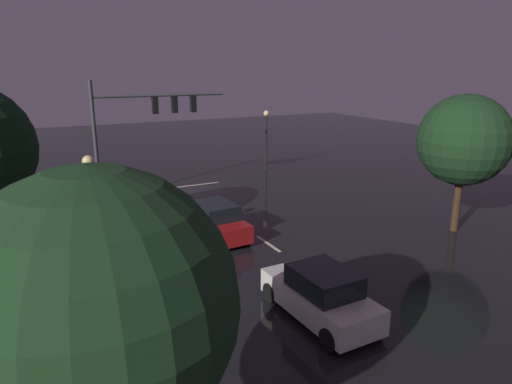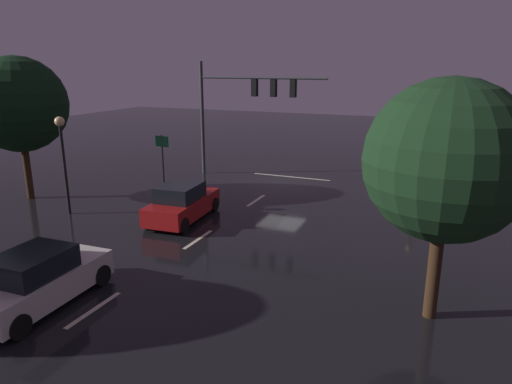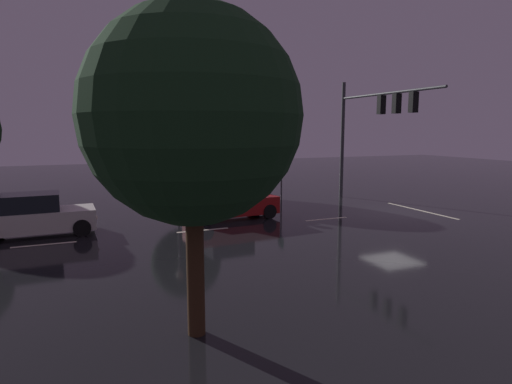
{
  "view_description": "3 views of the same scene",
  "coord_description": "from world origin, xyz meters",
  "px_view_note": "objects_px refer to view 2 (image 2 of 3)",
  "views": [
    {
      "loc": [
        9.43,
        27.12,
        7.69
      ],
      "look_at": [
        -0.56,
        7.72,
        1.8
      ],
      "focal_mm": 32.43,
      "sensor_mm": 36.0,
      "label": 1
    },
    {
      "loc": [
        -8.93,
        25.11,
        6.8
      ],
      "look_at": [
        -0.82,
        5.93,
        1.04
      ],
      "focal_mm": 32.28,
      "sensor_mm": 36.0,
      "label": 2
    },
    {
      "loc": [
        -17.12,
        14.66,
        4.16
      ],
      "look_at": [
        1.03,
        7.16,
        1.33
      ],
      "focal_mm": 30.18,
      "sensor_mm": 36.0,
      "label": 3
    }
  ],
  "objects_px": {
    "tree_right_near": "(19,105)",
    "street_lamp_right_kerb": "(62,146)",
    "traffic_signal_assembly": "(244,98)",
    "tree_left_far": "(446,161)",
    "car_distant": "(39,280)",
    "car_approaching": "(182,203)",
    "street_lamp_left_kerb": "(421,128)",
    "route_sign": "(162,150)"
  },
  "relations": [
    {
      "from": "street_lamp_left_kerb",
      "to": "route_sign",
      "type": "bearing_deg",
      "value": 28.22
    },
    {
      "from": "street_lamp_left_kerb",
      "to": "tree_right_near",
      "type": "distance_m",
      "value": 22.04
    },
    {
      "from": "traffic_signal_assembly",
      "to": "street_lamp_left_kerb",
      "type": "bearing_deg",
      "value": -162.51
    },
    {
      "from": "car_distant",
      "to": "street_lamp_right_kerb",
      "type": "height_order",
      "value": "street_lamp_right_kerb"
    },
    {
      "from": "car_distant",
      "to": "tree_left_far",
      "type": "bearing_deg",
      "value": -160.37
    },
    {
      "from": "traffic_signal_assembly",
      "to": "tree_left_far",
      "type": "height_order",
      "value": "traffic_signal_assembly"
    },
    {
      "from": "tree_right_near",
      "to": "tree_left_far",
      "type": "bearing_deg",
      "value": 167.6
    },
    {
      "from": "tree_right_near",
      "to": "street_lamp_right_kerb",
      "type": "bearing_deg",
      "value": 162.0
    },
    {
      "from": "car_distant",
      "to": "street_lamp_left_kerb",
      "type": "xyz_separation_m",
      "value": [
        -8.93,
        -20.04,
        2.45
      ]
    },
    {
      "from": "street_lamp_left_kerb",
      "to": "traffic_signal_assembly",
      "type": "bearing_deg",
      "value": 17.49
    },
    {
      "from": "street_lamp_right_kerb",
      "to": "car_distant",
      "type": "bearing_deg",
      "value": 129.36
    },
    {
      "from": "car_approaching",
      "to": "tree_left_far",
      "type": "distance_m",
      "value": 12.22
    },
    {
      "from": "car_approaching",
      "to": "street_lamp_right_kerb",
      "type": "distance_m",
      "value": 6.09
    },
    {
      "from": "traffic_signal_assembly",
      "to": "tree_right_near",
      "type": "distance_m",
      "value": 12.15
    },
    {
      "from": "car_distant",
      "to": "tree_right_near",
      "type": "height_order",
      "value": "tree_right_near"
    },
    {
      "from": "traffic_signal_assembly",
      "to": "car_distant",
      "type": "height_order",
      "value": "traffic_signal_assembly"
    },
    {
      "from": "car_approaching",
      "to": "street_lamp_left_kerb",
      "type": "xyz_separation_m",
      "value": [
        -9.18,
        -11.82,
        2.45
      ]
    },
    {
      "from": "traffic_signal_assembly",
      "to": "car_distant",
      "type": "xyz_separation_m",
      "value": [
        -1.1,
        16.88,
        -4.07
      ]
    },
    {
      "from": "traffic_signal_assembly",
      "to": "street_lamp_right_kerb",
      "type": "relative_size",
      "value": 1.77
    },
    {
      "from": "street_lamp_right_kerb",
      "to": "tree_right_near",
      "type": "xyz_separation_m",
      "value": [
        3.91,
        -1.27,
        1.64
      ]
    },
    {
      "from": "car_approaching",
      "to": "car_distant",
      "type": "height_order",
      "value": "same"
    },
    {
      "from": "tree_left_far",
      "to": "route_sign",
      "type": "bearing_deg",
      "value": -31.5
    },
    {
      "from": "route_sign",
      "to": "tree_right_near",
      "type": "bearing_deg",
      "value": 42.23
    },
    {
      "from": "street_lamp_left_kerb",
      "to": "route_sign",
      "type": "relative_size",
      "value": 1.53
    },
    {
      "from": "street_lamp_left_kerb",
      "to": "tree_left_far",
      "type": "xyz_separation_m",
      "value": [
        -1.61,
        16.28,
        1.18
      ]
    },
    {
      "from": "car_distant",
      "to": "route_sign",
      "type": "xyz_separation_m",
      "value": [
        4.38,
        -12.9,
        1.36
      ]
    },
    {
      "from": "car_approaching",
      "to": "tree_left_far",
      "type": "height_order",
      "value": "tree_left_far"
    },
    {
      "from": "car_distant",
      "to": "tree_right_near",
      "type": "relative_size",
      "value": 0.61
    },
    {
      "from": "traffic_signal_assembly",
      "to": "tree_right_near",
      "type": "height_order",
      "value": "tree_right_near"
    },
    {
      "from": "tree_right_near",
      "to": "street_lamp_left_kerb",
      "type": "bearing_deg",
      "value": -147.35
    },
    {
      "from": "tree_right_near",
      "to": "tree_left_far",
      "type": "xyz_separation_m",
      "value": [
        -20.12,
        4.42,
        -0.46
      ]
    },
    {
      "from": "street_lamp_left_kerb",
      "to": "car_approaching",
      "type": "bearing_deg",
      "value": 52.17
    },
    {
      "from": "traffic_signal_assembly",
      "to": "car_approaching",
      "type": "height_order",
      "value": "traffic_signal_assembly"
    },
    {
      "from": "tree_left_far",
      "to": "car_distant",
      "type": "bearing_deg",
      "value": 19.63
    },
    {
      "from": "street_lamp_left_kerb",
      "to": "tree_right_near",
      "type": "bearing_deg",
      "value": 32.65
    },
    {
      "from": "tree_right_near",
      "to": "tree_left_far",
      "type": "relative_size",
      "value": 1.11
    },
    {
      "from": "traffic_signal_assembly",
      "to": "route_sign",
      "type": "xyz_separation_m",
      "value": [
        3.28,
        3.98,
        -2.71
      ]
    },
    {
      "from": "car_distant",
      "to": "car_approaching",
      "type": "bearing_deg",
      "value": -88.26
    },
    {
      "from": "traffic_signal_assembly",
      "to": "car_approaching",
      "type": "distance_m",
      "value": 9.61
    },
    {
      "from": "car_distant",
      "to": "street_lamp_right_kerb",
      "type": "bearing_deg",
      "value": -50.64
    },
    {
      "from": "street_lamp_right_kerb",
      "to": "route_sign",
      "type": "xyz_separation_m",
      "value": [
        -1.29,
        -5.99,
        -1.09
      ]
    },
    {
      "from": "car_approaching",
      "to": "car_distant",
      "type": "bearing_deg",
      "value": 91.74
    }
  ]
}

